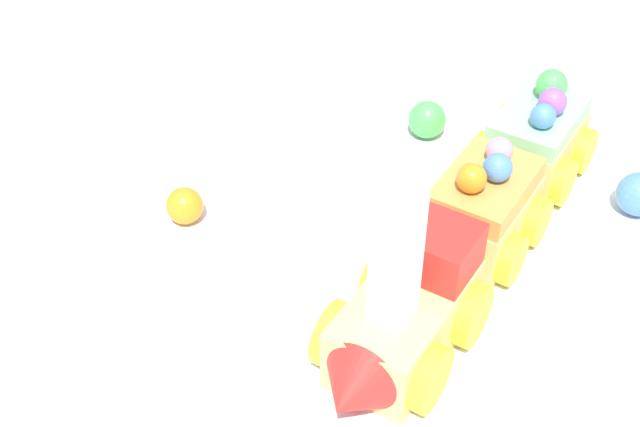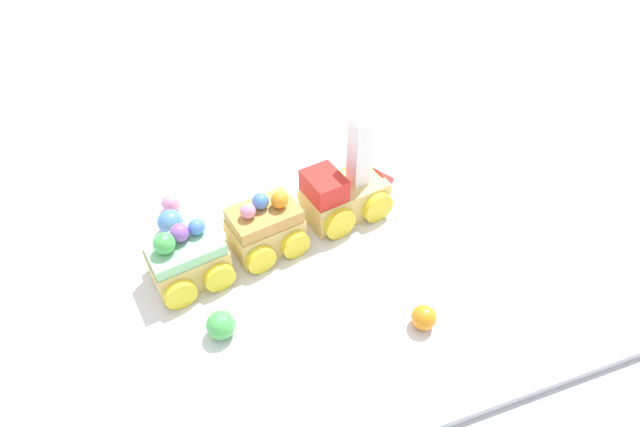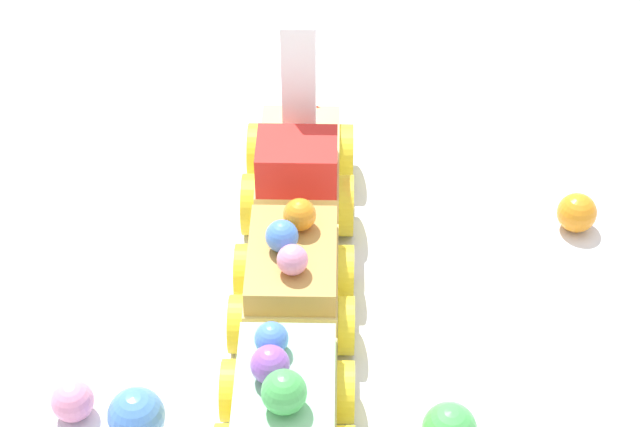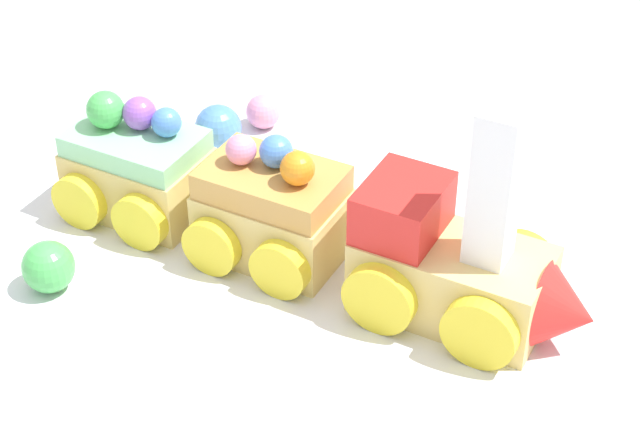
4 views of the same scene
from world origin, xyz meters
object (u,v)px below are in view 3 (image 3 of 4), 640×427
gumball_blue (136,416)px  gumball_pink (72,401)px  cake_train_locomotive (300,158)px  gumball_orange (577,213)px  cake_car_caramel (293,284)px  cake_car_mint (285,411)px

gumball_blue → gumball_pink: bearing=83.6°
cake_train_locomotive → gumball_orange: 0.18m
cake_car_caramel → gumball_pink: size_ratio=3.85×
cake_car_caramel → gumball_orange: (0.12, -0.15, -0.01)m
gumball_pink → gumball_orange: 0.32m
cake_car_mint → gumball_blue: size_ratio=2.94×
cake_car_caramel → gumball_orange: size_ratio=3.49×
cake_car_mint → gumball_pink: 0.11m
cake_car_mint → gumball_orange: cake_car_mint is taller
gumball_pink → gumball_blue: 0.04m
gumball_pink → cake_car_mint: bearing=-86.5°
cake_train_locomotive → gumball_pink: cake_train_locomotive is taller
gumball_orange → gumball_pink: bearing=130.5°
cake_car_mint → gumball_pink: bearing=81.4°
cake_car_mint → gumball_blue: 0.08m
gumball_pink → gumball_orange: gumball_orange is taller
gumball_orange → cake_car_mint: bearing=146.6°
cake_train_locomotive → gumball_pink: bearing=148.6°
cake_train_locomotive → gumball_orange: cake_train_locomotive is taller
cake_train_locomotive → cake_car_caramel: size_ratio=1.48×
cake_train_locomotive → gumball_blue: 0.21m
cake_car_mint → gumball_orange: (0.20, -0.13, -0.01)m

